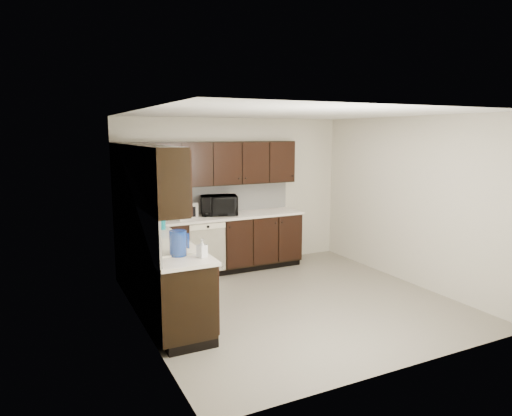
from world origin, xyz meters
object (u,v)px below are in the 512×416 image
at_px(microwave, 219,205).
at_px(storage_bin, 144,221).
at_px(blue_pitcher, 178,243).
at_px(sink, 170,253).
at_px(toaster_oven, 183,211).

height_order(microwave, storage_bin, microwave).
bearing_deg(blue_pitcher, microwave, 75.13).
height_order(sink, toaster_oven, sink).
relative_size(toaster_oven, blue_pitcher, 1.38).
relative_size(microwave, toaster_oven, 1.52).
xyz_separation_m(microwave, blue_pitcher, (-1.32, -2.12, -0.02)).
height_order(sink, blue_pitcher, blue_pitcher).
distance_m(sink, blue_pitcher, 0.41).
relative_size(sink, toaster_oven, 2.16).
distance_m(microwave, blue_pitcher, 2.50).
distance_m(toaster_oven, storage_bin, 0.82).
bearing_deg(toaster_oven, blue_pitcher, -133.14).
bearing_deg(microwave, sink, -110.42).
xyz_separation_m(toaster_oven, storage_bin, (-0.70, -0.43, -0.02)).
xyz_separation_m(microwave, toaster_oven, (-0.62, -0.05, -0.04)).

